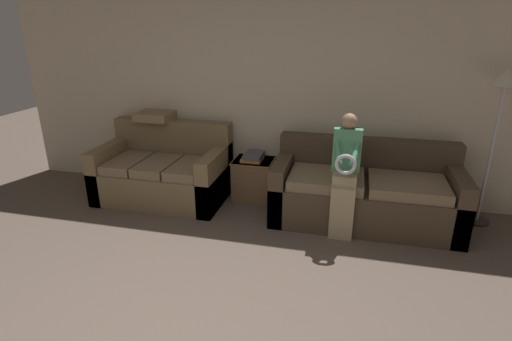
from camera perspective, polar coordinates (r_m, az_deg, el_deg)
The scene contains 8 objects.
wall_back at distance 4.82m, azimuth 2.66°, elevation 11.14°, with size 6.74×0.06×2.55m.
couch_main at distance 4.48m, azimuth 15.22°, elevation -3.12°, with size 1.95×0.87×0.85m.
couch_side at distance 5.02m, azimuth -12.93°, elevation -0.32°, with size 1.51×0.91×0.90m.
child_left_seated at distance 4.02m, azimuth 12.62°, elevation -0.13°, with size 0.28×0.37×1.23m.
side_shelf at distance 4.89m, azimuth -0.35°, elevation -1.13°, with size 0.48×0.42×0.50m.
book_stack at distance 4.78m, azimuth -0.40°, elevation 2.00°, with size 0.24×0.31×0.09m.
floor_lamp at distance 4.64m, azimuth 31.81°, elevation 8.90°, with size 0.31×0.31×1.65m.
throw_pillow at distance 5.20m, azimuth -14.08°, elevation 7.65°, with size 0.43×0.43×0.10m.
Camera 1 is at (0.92, -1.62, 2.06)m, focal length 28.00 mm.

